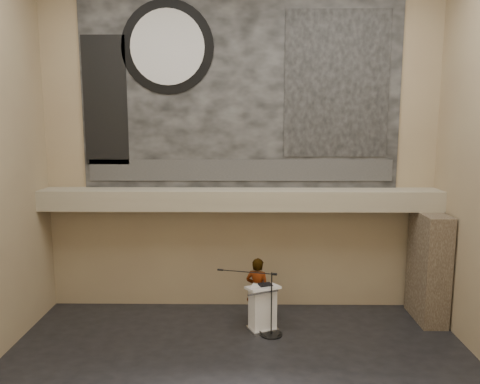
{
  "coord_description": "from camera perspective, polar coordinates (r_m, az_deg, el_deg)",
  "views": [
    {
      "loc": [
        0.13,
        -7.98,
        4.98
      ],
      "look_at": [
        0.0,
        3.2,
        3.2
      ],
      "focal_mm": 35.0,
      "sensor_mm": 36.0,
      "label": 1
    }
  ],
  "objects": [
    {
      "name": "banner",
      "position": [
        11.97,
        0.05,
        12.49
      ],
      "size": [
        8.0,
        0.05,
        5.0
      ],
      "primitive_type": "cube",
      "color": "black",
      "rests_on": "wall_back"
    },
    {
      "name": "sprinkler_left",
      "position": [
        11.89,
        -7.72,
        -2.24
      ],
      "size": [
        0.04,
        0.04,
        0.06
      ],
      "primitive_type": "cylinder",
      "color": "#B2893D",
      "rests_on": "soffit"
    },
    {
      "name": "banner_building_print",
      "position": [
        12.15,
        11.72,
        12.73
      ],
      "size": [
        2.6,
        0.02,
        3.6
      ],
      "primitive_type": "cube",
      "color": "black",
      "rests_on": "banner"
    },
    {
      "name": "soffit",
      "position": [
        11.76,
        0.02,
        -0.9
      ],
      "size": [
        10.0,
        0.8,
        0.5
      ],
      "primitive_type": "cube",
      "color": "gray",
      "rests_on": "wall_back"
    },
    {
      "name": "banner_text_strip",
      "position": [
        11.98,
        0.04,
        2.67
      ],
      "size": [
        7.76,
        0.02,
        0.55
      ],
      "primitive_type": "cube",
      "color": "#303030",
      "rests_on": "banner"
    },
    {
      "name": "papers",
      "position": [
        11.11,
        1.98,
        -11.39
      ],
      "size": [
        0.28,
        0.35,
        0.0
      ],
      "primitive_type": "cube",
      "rotation": [
        0.0,
        0.0,
        -0.22
      ],
      "color": "silver",
      "rests_on": "lectern"
    },
    {
      "name": "sprinkler_right",
      "position": [
        11.89,
        9.22,
        -2.28
      ],
      "size": [
        0.04,
        0.04,
        0.06
      ],
      "primitive_type": "cylinder",
      "color": "#B2893D",
      "rests_on": "soffit"
    },
    {
      "name": "banner_clock_face",
      "position": [
        12.17,
        -8.86,
        17.07
      ],
      "size": [
        1.84,
        0.02,
        1.84
      ],
      "primitive_type": "cylinder",
      "rotation": [
        1.57,
        0.0,
        0.0
      ],
      "color": "silver",
      "rests_on": "banner"
    },
    {
      "name": "wall_back",
      "position": [
        12.0,
        0.05,
        5.56
      ],
      "size": [
        10.0,
        0.02,
        8.5
      ],
      "primitive_type": "cube",
      "color": "#90785B",
      "rests_on": "floor"
    },
    {
      "name": "wall_front",
      "position": [
        4.05,
        -1.23,
        -1.31
      ],
      "size": [
        10.0,
        0.02,
        8.5
      ],
      "primitive_type": "cube",
      "color": "#90785B",
      "rests_on": "floor"
    },
    {
      "name": "binder",
      "position": [
        11.15,
        3.12,
        -11.24
      ],
      "size": [
        0.36,
        0.32,
        0.04
      ],
      "primitive_type": "cube",
      "rotation": [
        0.0,
        0.0,
        0.3
      ],
      "color": "black",
      "rests_on": "lectern"
    },
    {
      "name": "banner_clock_rim",
      "position": [
        12.19,
        -8.84,
        17.05
      ],
      "size": [
        2.3,
        0.02,
        2.3
      ],
      "primitive_type": "cylinder",
      "rotation": [
        1.57,
        0.0,
        0.0
      ],
      "color": "black",
      "rests_on": "banner"
    },
    {
      "name": "stone_pier",
      "position": [
        12.55,
        22.0,
        -8.45
      ],
      "size": [
        0.6,
        1.4,
        2.7
      ],
      "primitive_type": "cube",
      "color": "#423629",
      "rests_on": "floor"
    },
    {
      "name": "speaker_person",
      "position": [
        11.68,
        2.16,
        -11.86
      ],
      "size": [
        0.69,
        0.57,
        1.62
      ],
      "primitive_type": "imported",
      "rotation": [
        0.0,
        0.0,
        2.79
      ],
      "color": "silver",
      "rests_on": "floor"
    },
    {
      "name": "banner_brick_print",
      "position": [
        12.43,
        -16.11,
        10.63
      ],
      "size": [
        1.1,
        0.02,
        3.2
      ],
      "primitive_type": "cube",
      "color": "black",
      "rests_on": "banner"
    },
    {
      "name": "mic_stand",
      "position": [
        11.27,
        3.58,
        -15.88
      ],
      "size": [
        1.51,
        0.57,
        1.51
      ],
      "rotation": [
        0.0,
        0.0,
        -0.23
      ],
      "color": "black",
      "rests_on": "floor"
    },
    {
      "name": "lectern",
      "position": [
        11.33,
        2.76,
        -13.97
      ],
      "size": [
        0.87,
        0.76,
        1.14
      ],
      "rotation": [
        0.0,
        0.0,
        0.41
      ],
      "color": "silver",
      "rests_on": "floor"
    }
  ]
}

